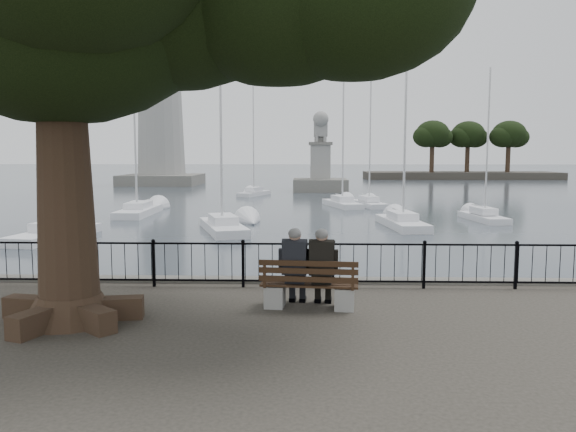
{
  "coord_description": "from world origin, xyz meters",
  "views": [
    {
      "loc": [
        0.37,
        -9.73,
        2.96
      ],
      "look_at": [
        0.0,
        2.5,
        1.6
      ],
      "focal_mm": 35.0,
      "sensor_mm": 36.0,
      "label": 1
    }
  ],
  "objects_px": {
    "bench": "(309,291)",
    "lion_monument": "(320,171)",
    "lighthouse": "(160,88)",
    "person_right": "(322,271)",
    "person_left": "(296,270)"
  },
  "relations": [
    {
      "from": "person_left",
      "to": "lion_monument",
      "type": "height_order",
      "value": "lion_monument"
    },
    {
      "from": "bench",
      "to": "lighthouse",
      "type": "bearing_deg",
      "value": 106.79
    },
    {
      "from": "lighthouse",
      "to": "lion_monument",
      "type": "height_order",
      "value": "lighthouse"
    },
    {
      "from": "person_right",
      "to": "lighthouse",
      "type": "relative_size",
      "value": 0.05
    },
    {
      "from": "bench",
      "to": "lion_monument",
      "type": "bearing_deg",
      "value": 88.2
    },
    {
      "from": "lighthouse",
      "to": "lion_monument",
      "type": "distance_m",
      "value": 25.48
    },
    {
      "from": "person_right",
      "to": "lighthouse",
      "type": "height_order",
      "value": "lighthouse"
    },
    {
      "from": "bench",
      "to": "lion_monument",
      "type": "distance_m",
      "value": 49.16
    },
    {
      "from": "person_right",
      "to": "lighthouse",
      "type": "distance_m",
      "value": 64.78
    },
    {
      "from": "person_right",
      "to": "lion_monument",
      "type": "relative_size",
      "value": 0.19
    },
    {
      "from": "person_right",
      "to": "lighthouse",
      "type": "xyz_separation_m",
      "value": [
        -18.7,
        61.11,
        10.57
      ]
    },
    {
      "from": "lion_monument",
      "to": "bench",
      "type": "bearing_deg",
      "value": -91.8
    },
    {
      "from": "person_left",
      "to": "person_right",
      "type": "xyz_separation_m",
      "value": [
        0.51,
        -0.05,
        0.0
      ]
    },
    {
      "from": "person_right",
      "to": "lion_monument",
      "type": "bearing_deg",
      "value": 88.49
    },
    {
      "from": "person_left",
      "to": "lighthouse",
      "type": "distance_m",
      "value": 64.58
    }
  ]
}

